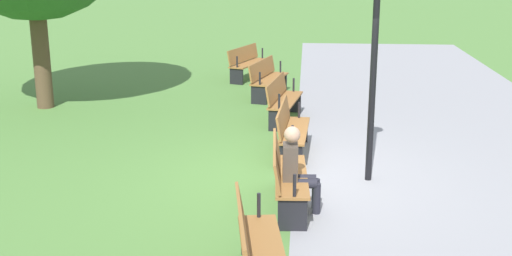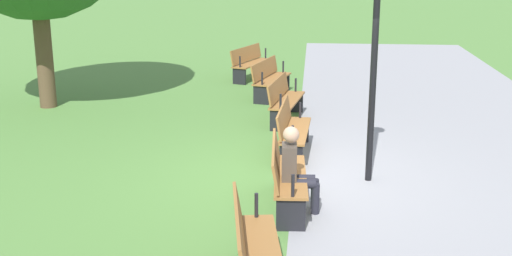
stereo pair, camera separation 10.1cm
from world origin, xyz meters
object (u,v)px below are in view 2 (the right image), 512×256
person_seated (296,167)px  lamp_post (377,11)px  bench_1 (270,78)px  bench_4 (285,174)px  bench_2 (284,99)px  bench_0 (250,62)px  bench_3 (291,129)px  bench_5 (253,248)px

person_seated → lamp_post: bearing=137.4°
bench_1 → bench_4: 6.94m
bench_1 → bench_2: same height
bench_2 → person_seated: bearing=13.3°
bench_1 → bench_0: bearing=-148.2°
bench_0 → lamp_post: 8.65m
bench_0 → bench_3: same height
bench_5 → bench_2: bearing=171.3°
bench_2 → bench_0: bearing=-156.9°
bench_2 → bench_3: 2.32m
bench_2 → person_seated: (4.79, 0.38, 0.16)m
bench_4 → lamp_post: (-1.16, 1.25, 2.13)m
bench_5 → bench_3: bearing=168.4°
bench_5 → person_seated: 2.19m
bench_1 → bench_4: same height
bench_0 → person_seated: (9.28, 1.54, 0.16)m
bench_2 → bench_3: size_ratio=1.02×
bench_5 → person_seated: size_ratio=1.50×
person_seated → bench_5: bearing=-13.0°
bench_5 → person_seated: person_seated is taller
bench_5 → lamp_post: 4.33m
bench_2 → bench_5: same height
person_seated → bench_0: bearing=-173.5°
bench_5 → bench_4: bearing=165.5°
lamp_post → bench_3: bearing=-133.0°
bench_1 → person_seated: person_seated is taller
bench_4 → bench_2: bearing=180.0°
bench_1 → person_seated: size_ratio=1.51×
bench_0 → bench_2: same height
bench_3 → person_seated: person_seated is taller
lamp_post → bench_4: bearing=-47.0°
person_seated → lamp_post: lamp_post is taller
bench_1 → lamp_post: 6.42m
bench_0 → lamp_post: (7.96, 2.63, 2.13)m
bench_2 → bench_3: (2.31, 0.23, 0.00)m
bench_2 → bench_3: same height
bench_0 → bench_3: 6.94m
lamp_post → person_seated: bearing=-39.7°
bench_1 → bench_5: bearing=17.4°
bench_4 → bench_1: bearing=-177.1°
bench_2 → lamp_post: size_ratio=0.49×
bench_0 → bench_4: (9.12, 1.39, 0.00)m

